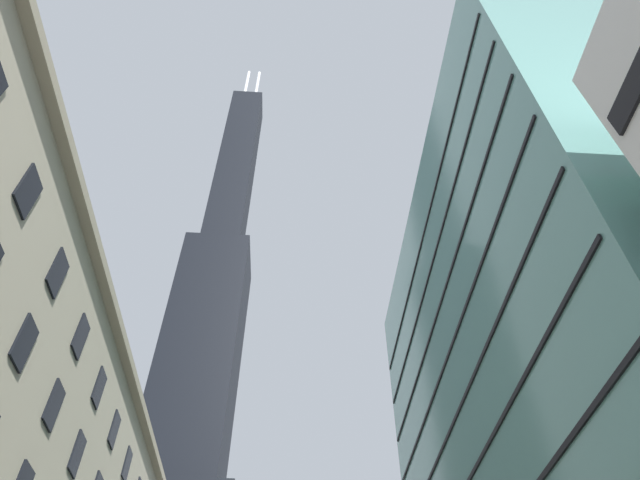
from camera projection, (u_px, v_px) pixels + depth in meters
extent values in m
cube|color=#9E937A|center=(137.00, 398.00, 42.23)|extent=(0.70, 73.13, 0.60)
cube|color=black|center=(24.00, 343.00, 24.34)|extent=(0.14, 1.40, 2.20)
cube|color=black|center=(54.00, 405.00, 27.72)|extent=(0.14, 1.40, 2.20)
cube|color=black|center=(77.00, 454.00, 31.09)|extent=(0.14, 1.40, 2.20)
cube|color=black|center=(28.00, 191.00, 24.06)|extent=(0.14, 1.40, 2.20)
cube|color=black|center=(57.00, 273.00, 27.43)|extent=(0.14, 1.40, 2.20)
cube|color=black|center=(81.00, 336.00, 30.81)|extent=(0.14, 1.40, 2.20)
cube|color=black|center=(99.00, 388.00, 34.19)|extent=(0.14, 1.40, 2.20)
cube|color=black|center=(114.00, 429.00, 37.56)|extent=(0.14, 1.40, 2.20)
cube|color=black|center=(127.00, 465.00, 40.94)|extent=(0.14, 1.40, 2.20)
cube|color=black|center=(201.00, 357.00, 124.67)|extent=(16.09, 16.09, 63.94)
cube|color=black|center=(236.00, 168.00, 177.63)|extent=(10.34, 10.34, 79.93)
cylinder|color=silver|center=(246.00, 87.00, 216.32)|extent=(1.20, 1.20, 25.39)
cylinder|color=silver|center=(257.00, 88.00, 216.49)|extent=(1.20, 1.20, 25.39)
cube|color=slate|center=(577.00, 401.00, 35.93)|extent=(15.75, 37.90, 42.36)
cube|color=black|center=(470.00, 478.00, 31.79)|extent=(0.12, 36.90, 0.24)
cube|color=black|center=(457.00, 414.00, 34.73)|extent=(0.12, 36.90, 0.24)
cube|color=black|center=(447.00, 360.00, 37.68)|extent=(0.12, 36.90, 0.24)
cube|color=black|center=(437.00, 314.00, 40.62)|extent=(0.12, 36.90, 0.24)
cube|color=black|center=(430.00, 274.00, 43.57)|extent=(0.12, 36.90, 0.24)
cube|color=black|center=(423.00, 239.00, 46.51)|extent=(0.12, 36.90, 0.24)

